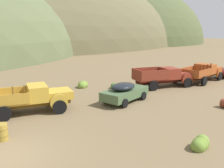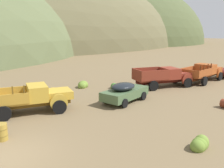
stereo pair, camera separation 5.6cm
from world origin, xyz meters
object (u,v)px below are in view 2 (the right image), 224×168
(truck_faded_yellow, at_px, (36,98))
(car_weathered_green, at_px, (126,91))
(truck_oxide_orange, at_px, (205,72))
(oil_drum_foreground, at_px, (1,132))
(truck_rust_red, at_px, (168,77))

(truck_faded_yellow, relative_size, car_weathered_green, 1.25)
(truck_oxide_orange, height_order, oil_drum_foreground, truck_oxide_orange)
(oil_drum_foreground, bearing_deg, car_weathered_green, 12.38)
(car_weathered_green, xyz_separation_m, oil_drum_foreground, (-9.64, -2.12, -0.37))
(truck_faded_yellow, height_order, car_weathered_green, truck_faded_yellow)
(car_weathered_green, distance_m, truck_oxide_orange, 12.23)
(truck_faded_yellow, bearing_deg, truck_oxide_orange, 10.92)
(car_weathered_green, height_order, oil_drum_foreground, car_weathered_green)
(truck_oxide_orange, bearing_deg, car_weathered_green, 176.59)
(car_weathered_green, bearing_deg, truck_oxide_orange, -10.64)
(truck_rust_red, relative_size, oil_drum_foreground, 7.37)
(truck_rust_red, bearing_deg, truck_oxide_orange, 9.96)
(truck_faded_yellow, xyz_separation_m, oil_drum_foreground, (-2.95, -3.58, -0.55))
(car_weathered_green, relative_size, truck_rust_red, 0.73)
(truck_rust_red, xyz_separation_m, truck_oxide_orange, (5.42, -0.30, -0.01))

